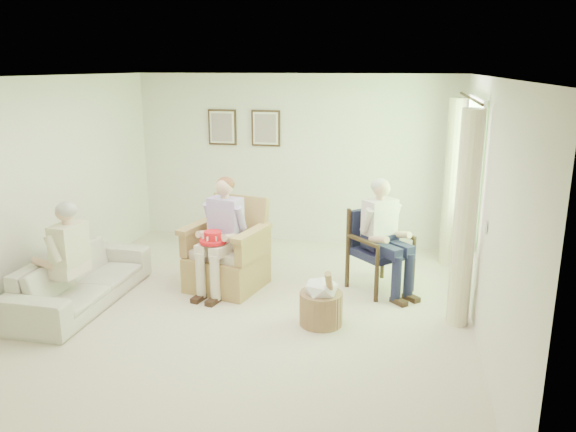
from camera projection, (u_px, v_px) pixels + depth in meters
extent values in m
plane|color=beige|center=(247.00, 310.00, 6.41)|extent=(5.50, 5.50, 0.00)
cube|color=silver|center=(295.00, 160.00, 8.67)|extent=(5.00, 0.04, 2.60)
cube|color=silver|center=(119.00, 300.00, 3.48)|extent=(5.00, 0.04, 2.60)
cube|color=silver|center=(40.00, 190.00, 6.59)|extent=(0.04, 5.50, 2.60)
cube|color=silver|center=(486.00, 212.00, 5.57)|extent=(0.04, 5.50, 2.60)
cube|color=white|center=(242.00, 77.00, 5.74)|extent=(5.00, 5.50, 0.02)
cube|color=#2D6B23|center=(473.00, 167.00, 6.64)|extent=(0.02, 1.40, 1.50)
cube|color=white|center=(478.00, 100.00, 6.44)|extent=(0.04, 1.52, 0.06)
cube|color=white|center=(467.00, 230.00, 6.85)|extent=(0.04, 1.52, 0.06)
cylinder|color=#382114|center=(470.00, 98.00, 6.46)|extent=(0.03, 2.50, 0.03)
cylinder|color=beige|center=(465.00, 220.00, 5.85)|extent=(0.34, 0.34, 2.30)
cylinder|color=beige|center=(453.00, 183.00, 7.70)|extent=(0.34, 0.34, 2.30)
cube|color=#382114|center=(222.00, 127.00, 8.76)|extent=(0.45, 0.03, 0.55)
cube|color=silver|center=(222.00, 127.00, 8.74)|extent=(0.39, 0.01, 0.49)
cube|color=tan|center=(222.00, 127.00, 8.73)|extent=(0.33, 0.01, 0.43)
cube|color=#382114|center=(266.00, 128.00, 8.61)|extent=(0.45, 0.03, 0.55)
cube|color=silver|center=(265.00, 128.00, 8.59)|extent=(0.39, 0.01, 0.49)
cube|color=tan|center=(265.00, 128.00, 8.59)|extent=(0.33, 0.01, 0.43)
cube|color=tan|center=(227.00, 271.00, 7.04)|extent=(0.83, 0.81, 0.44)
cube|color=beige|center=(226.00, 251.00, 6.94)|extent=(0.65, 0.62, 0.10)
cube|color=tan|center=(234.00, 220.00, 7.21)|extent=(0.77, 0.24, 0.65)
cube|color=tan|center=(197.00, 240.00, 7.01)|extent=(0.10, 0.75, 0.31)
cube|color=tan|center=(256.00, 244.00, 6.86)|extent=(0.10, 0.75, 0.31)
cylinder|color=black|center=(354.00, 279.00, 6.78)|extent=(0.05, 0.05, 0.43)
cylinder|color=black|center=(403.00, 283.00, 6.66)|extent=(0.05, 0.05, 0.43)
cylinder|color=black|center=(358.00, 264.00, 7.30)|extent=(0.05, 0.05, 0.43)
cylinder|color=black|center=(404.00, 267.00, 7.18)|extent=(0.05, 0.05, 0.43)
cube|color=#181935|center=(380.00, 253.00, 6.91)|extent=(0.57, 0.55, 0.10)
cube|color=#181935|center=(382.00, 226.00, 7.09)|extent=(0.53, 0.07, 0.49)
imported|color=beige|center=(81.00, 279.00, 6.55)|extent=(2.03, 0.79, 0.59)
cube|color=beige|center=(225.00, 239.00, 6.89)|extent=(0.40, 0.26, 0.16)
cube|color=#BBA0E3|center=(225.00, 216.00, 6.84)|extent=(0.39, 0.24, 0.46)
sphere|color=#DDAD8E|center=(224.00, 187.00, 6.73)|extent=(0.21, 0.21, 0.21)
ellipsoid|color=brown|center=(224.00, 184.00, 6.75)|extent=(0.22, 0.22, 0.18)
cube|color=beige|center=(211.00, 247.00, 6.72)|extent=(0.14, 0.44, 0.13)
cube|color=beige|center=(227.00, 249.00, 6.68)|extent=(0.14, 0.44, 0.13)
cylinder|color=beige|center=(207.00, 276.00, 6.61)|extent=(0.12, 0.12, 0.55)
cylinder|color=beige|center=(223.00, 278.00, 6.57)|extent=(0.12, 0.12, 0.55)
cube|color=#1B1D3C|center=(381.00, 240.00, 6.87)|extent=(0.40, 0.26, 0.16)
cube|color=silver|center=(382.00, 218.00, 6.82)|extent=(0.39, 0.24, 0.46)
sphere|color=#DDAD8E|center=(383.00, 188.00, 6.71)|extent=(0.21, 0.21, 0.21)
ellipsoid|color=#B7B2AD|center=(384.00, 186.00, 6.73)|extent=(0.22, 0.22, 0.18)
cube|color=#1B1D3C|center=(371.00, 249.00, 6.70)|extent=(0.14, 0.44, 0.13)
cube|color=#1B1D3C|center=(388.00, 250.00, 6.66)|extent=(0.14, 0.44, 0.13)
cylinder|color=#1B1D3C|center=(369.00, 278.00, 6.58)|extent=(0.12, 0.12, 0.54)
cylinder|color=#1B1D3C|center=(386.00, 279.00, 6.54)|extent=(0.12, 0.12, 0.54)
cube|color=beige|center=(70.00, 267.00, 6.31)|extent=(0.42, 0.26, 0.16)
cube|color=beige|center=(68.00, 242.00, 6.26)|extent=(0.41, 0.24, 0.46)
sphere|color=#DDAD8E|center=(64.00, 211.00, 6.15)|extent=(0.21, 0.21, 0.21)
ellipsoid|color=#B7B2AD|center=(65.00, 208.00, 6.17)|extent=(0.22, 0.22, 0.18)
cube|color=beige|center=(50.00, 277.00, 6.14)|extent=(0.14, 0.44, 0.13)
cube|color=beige|center=(67.00, 279.00, 6.10)|extent=(0.14, 0.44, 0.13)
cylinder|color=beige|center=(41.00, 304.00, 6.01)|extent=(0.12, 0.12, 0.42)
cylinder|color=beige|center=(58.00, 305.00, 5.97)|extent=(0.12, 0.12, 0.42)
cylinder|color=red|center=(213.00, 241.00, 6.63)|extent=(0.32, 0.32, 0.04)
cylinder|color=red|center=(213.00, 236.00, 6.62)|extent=(0.21, 0.21, 0.12)
cube|color=white|center=(222.00, 237.00, 6.60)|extent=(0.05, 0.01, 0.05)
cube|color=white|center=(221.00, 235.00, 6.69)|extent=(0.03, 0.04, 0.05)
cube|color=white|center=(214.00, 234.00, 6.72)|extent=(0.02, 0.05, 0.05)
cube|color=white|center=(206.00, 235.00, 6.68)|extent=(0.04, 0.03, 0.05)
cube|color=white|center=(204.00, 237.00, 6.59)|extent=(0.04, 0.03, 0.05)
cube|color=white|center=(208.00, 239.00, 6.52)|extent=(0.02, 0.05, 0.05)
cube|color=white|center=(216.00, 239.00, 6.52)|extent=(0.03, 0.04, 0.05)
cylinder|color=tan|center=(321.00, 308.00, 6.04)|extent=(0.62, 0.62, 0.36)
ellipsoid|color=white|center=(321.00, 288.00, 5.98)|extent=(0.41, 0.41, 0.25)
cylinder|color=#A57F56|center=(330.00, 291.00, 5.91)|extent=(0.18, 0.33, 0.54)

